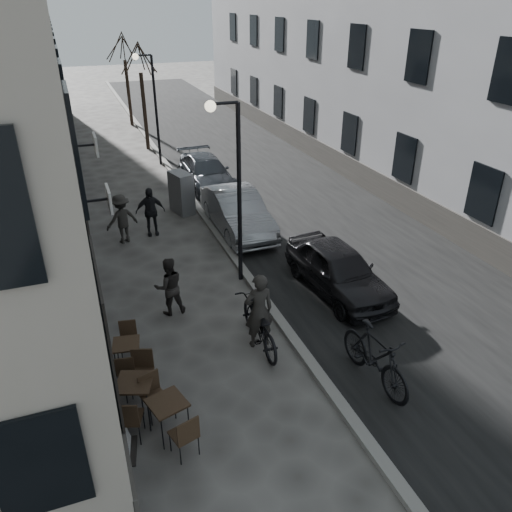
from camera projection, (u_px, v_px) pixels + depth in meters
ground at (343, 426)px, 9.53m from camera, size 120.00×120.00×0.00m
road at (248, 167)px, 24.02m from camera, size 7.30×60.00×0.00m
kerb at (174, 174)px, 22.85m from camera, size 0.25×60.00×0.12m
streetlamp_near at (233, 175)px, 13.00m from camera, size 0.90×0.28×5.09m
streetlamp_far at (151, 98)px, 22.97m from camera, size 0.90×0.28×5.09m
tree_near at (139, 56)px, 24.78m from camera, size 2.40×2.40×5.70m
tree_far at (123, 46)px, 29.77m from camera, size 2.40×2.40×5.70m
bistro_set_a at (168, 414)px, 9.16m from camera, size 0.85×1.62×0.92m
bistro_set_b at (136, 394)px, 9.60m from camera, size 0.96×1.68×0.96m
bistro_set_c at (127, 353)px, 10.82m from camera, size 0.66×1.43×0.82m
sign_board at (120, 435)px, 8.74m from camera, size 0.51×0.73×1.17m
utility_cabinet at (181, 193)px, 18.67m from camera, size 0.82×1.15×1.55m
bicycle at (259, 324)px, 11.53m from camera, size 0.81×2.20×1.15m
cyclist_rider at (259, 311)px, 11.36m from camera, size 0.69×0.46×1.88m
pedestrian_near at (169, 286)px, 12.62m from camera, size 0.78×0.61×1.56m
pedestrian_mid at (122, 219)px, 16.35m from camera, size 1.21×0.91×1.66m
pedestrian_far at (150, 212)px, 16.86m from camera, size 1.00×0.45×1.69m
car_near at (338, 269)px, 13.64m from camera, size 1.81×4.01×1.34m
car_mid at (237, 212)px, 17.19m from camera, size 1.52×4.33×1.43m
car_far at (206, 172)px, 21.31m from camera, size 1.82×4.37×1.26m
moped at (375, 357)px, 10.35m from camera, size 0.79×2.23×1.31m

